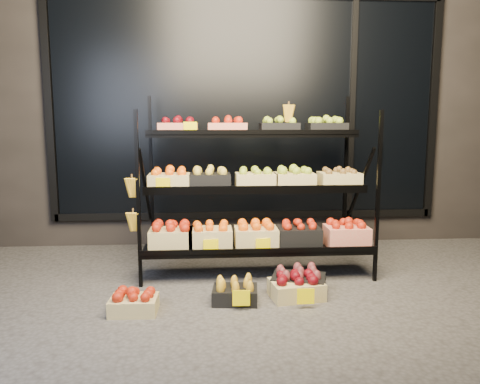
{
  "coord_description": "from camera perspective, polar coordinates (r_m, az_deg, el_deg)",
  "views": [
    {
      "loc": [
        -0.45,
        -3.71,
        1.4
      ],
      "look_at": [
        -0.15,
        0.55,
        0.76
      ],
      "focal_mm": 35.0,
      "sensor_mm": 36.0,
      "label": 1
    }
  ],
  "objects": [
    {
      "name": "floor_crate_midright",
      "position": [
        3.84,
        6.87,
        -11.35
      ],
      "size": [
        0.44,
        0.36,
        0.2
      ],
      "rotation": [
        0.0,
        0.0,
        0.15
      ],
      "color": "#D3BF79",
      "rests_on": "ground"
    },
    {
      "name": "floor_crate_left",
      "position": [
        3.63,
        -12.82,
        -12.91
      ],
      "size": [
        0.35,
        0.26,
        0.18
      ],
      "rotation": [
        0.0,
        0.0,
        -0.03
      ],
      "color": "#D3BF79",
      "rests_on": "ground"
    },
    {
      "name": "display_rack",
      "position": [
        4.38,
        1.7,
        0.51
      ],
      "size": [
        2.18,
        1.02,
        1.68
      ],
      "color": "black",
      "rests_on": "ground"
    },
    {
      "name": "tag_floor_a",
      "position": [
        3.58,
        0.15,
        -13.4
      ],
      "size": [
        0.13,
        0.01,
        0.12
      ],
      "primitive_type": "cube",
      "color": "#FFE300",
      "rests_on": "ground"
    },
    {
      "name": "building",
      "position": [
        6.33,
        -0.0,
        11.69
      ],
      "size": [
        6.0,
        2.08,
        3.5
      ],
      "color": "#2D2826",
      "rests_on": "ground"
    },
    {
      "name": "tag_floor_b",
      "position": [
        3.65,
        8.0,
        -13.06
      ],
      "size": [
        0.13,
        0.01,
        0.12
      ],
      "primitive_type": "cube",
      "color": "#FFE300",
      "rests_on": "ground"
    },
    {
      "name": "floor_crate_midleft",
      "position": [
        3.73,
        -0.61,
        -12.05
      ],
      "size": [
        0.37,
        0.29,
        0.18
      ],
      "rotation": [
        0.0,
        0.0,
        -0.1
      ],
      "color": "black",
      "rests_on": "ground"
    },
    {
      "name": "floor_crate_right",
      "position": [
        3.95,
        7.15,
        -10.75
      ],
      "size": [
        0.5,
        0.43,
        0.21
      ],
      "rotation": [
        0.0,
        0.0,
        -0.29
      ],
      "color": "black",
      "rests_on": "ground"
    },
    {
      "name": "ground",
      "position": [
        3.99,
        2.73,
        -11.97
      ],
      "size": [
        24.0,
        24.0,
        0.0
      ],
      "primitive_type": "plane",
      "color": "#514F4C",
      "rests_on": "ground"
    }
  ]
}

